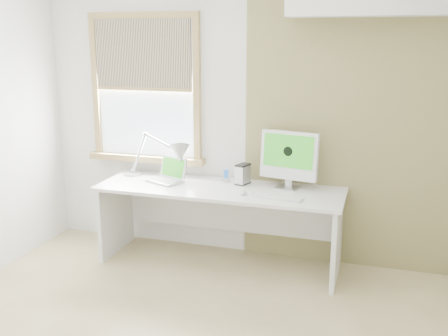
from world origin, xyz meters
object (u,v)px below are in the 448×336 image
at_px(laptop, 168,175).
at_px(external_drive, 243,174).
at_px(desk_lamp, 171,156).
at_px(desk, 221,206).
at_px(imac, 289,157).

xyz_separation_m(laptop, external_drive, (0.69, 0.10, 0.04)).
distance_m(desk_lamp, laptop, 0.18).
bearing_deg(desk, imac, 10.40).
relative_size(external_drive, imac, 0.35).
xyz_separation_m(desk, external_drive, (0.17, 0.11, 0.29)).
xyz_separation_m(desk_lamp, imac, (1.11, 0.03, 0.06)).
bearing_deg(external_drive, desk_lamp, -177.48).
bearing_deg(laptop, imac, 5.07).
xyz_separation_m(desk_lamp, laptop, (0.00, -0.07, -0.17)).
distance_m(desk_lamp, imac, 1.11).
bearing_deg(desk, external_drive, 33.14).
distance_m(desk, external_drive, 0.35).
distance_m(external_drive, imac, 0.46).
xyz_separation_m(desk, desk_lamp, (-0.52, 0.08, 0.42)).
relative_size(desk, imac, 4.18).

